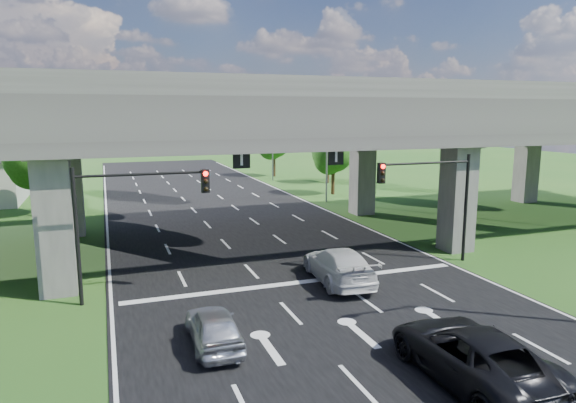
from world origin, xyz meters
TOP-DOWN VIEW (x-y plane):
  - ground at (0.00, 0.00)m, footprint 160.00×160.00m
  - road at (0.00, 10.00)m, footprint 18.00×120.00m
  - overpass at (0.00, 12.00)m, footprint 80.00×15.00m
  - signal_right at (7.82, 3.94)m, footprint 5.76×0.54m
  - signal_left at (-7.82, 3.94)m, footprint 5.76×0.54m
  - streetlight_far at (10.10, 24.00)m, footprint 3.38×0.25m
  - streetlight_beyond at (10.10, 40.00)m, footprint 3.38×0.25m
  - tree_left_near at (-13.95, 26.00)m, footprint 4.50×4.50m
  - tree_left_mid at (-16.95, 34.00)m, footprint 3.91×3.90m
  - tree_left_far at (-12.95, 42.00)m, footprint 4.80×4.80m
  - tree_right_near at (13.05, 28.00)m, footprint 4.20×4.20m
  - tree_right_mid at (16.05, 36.00)m, footprint 3.91×3.90m
  - tree_right_far at (12.05, 44.00)m, footprint 4.50×4.50m
  - car_silver at (-5.40, -1.89)m, footprint 1.76×4.16m
  - car_dark at (1.72, 3.00)m, footprint 1.54×4.06m
  - car_white at (1.80, 3.00)m, footprint 2.85×5.91m
  - car_trailing at (1.63, -6.97)m, footprint 2.94×6.22m

SIDE VIEW (x-z plane):
  - ground at x=0.00m, z-range 0.00..0.00m
  - road at x=0.00m, z-range 0.00..0.03m
  - car_dark at x=1.72m, z-range 0.03..1.35m
  - car_silver at x=-5.40m, z-range 0.03..1.43m
  - car_white at x=1.80m, z-range 0.03..1.69m
  - car_trailing at x=1.63m, z-range 0.03..1.75m
  - tree_left_mid at x=-16.95m, z-range 0.79..7.55m
  - tree_right_mid at x=16.05m, z-range 0.79..7.55m
  - signal_right at x=7.82m, z-range 1.19..7.19m
  - signal_left at x=-7.82m, z-range 1.19..7.19m
  - tree_right_near at x=13.05m, z-range 0.86..8.14m
  - tree_left_near at x=-13.95m, z-range 0.92..8.72m
  - tree_right_far at x=12.05m, z-range 0.92..8.72m
  - tree_left_far at x=-12.95m, z-range 0.98..9.30m
  - streetlight_far at x=10.10m, z-range 0.85..10.85m
  - streetlight_beyond at x=10.10m, z-range 0.85..10.85m
  - overpass at x=0.00m, z-range 2.92..12.92m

